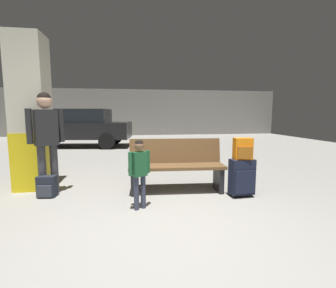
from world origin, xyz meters
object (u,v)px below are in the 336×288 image
object	(u,v)px
structural_pillar	(31,114)
backpack_dark_floor	(47,187)
bench	(176,165)
parked_car_far	(79,127)
backpack_bright	(243,149)
child	(139,167)
adult	(46,132)
suitcase	(242,177)

from	to	relation	value
structural_pillar	backpack_dark_floor	distance (m)	1.34
structural_pillar	bench	size ratio (longest dim) A/B	1.63
structural_pillar	parked_car_far	world-z (taller)	structural_pillar
bench	parked_car_far	bearing A→B (deg)	114.21
backpack_bright	parked_car_far	size ratio (longest dim) A/B	0.08
structural_pillar	backpack_bright	distance (m)	3.63
child	adult	size ratio (longest dim) A/B	0.59
adult	suitcase	bearing A→B (deg)	-10.91
structural_pillar	child	xyz separation A→B (m)	(1.81, -1.29, -0.72)
structural_pillar	backpack_dark_floor	size ratio (longest dim) A/B	7.81
backpack_bright	parked_car_far	xyz separation A→B (m)	(-3.78, 6.69, 0.03)
bench	adult	distance (m)	2.19
backpack_bright	parked_car_far	distance (m)	7.69
bench	child	world-z (taller)	child
adult	parked_car_far	world-z (taller)	adult
bench	parked_car_far	size ratio (longest dim) A/B	0.38
child	suitcase	bearing A→B (deg)	9.61
suitcase	backpack_bright	size ratio (longest dim) A/B	1.78
suitcase	adult	world-z (taller)	adult
backpack_bright	child	distance (m)	1.66
structural_pillar	suitcase	world-z (taller)	structural_pillar
suitcase	adult	xyz separation A→B (m)	(-3.09, 0.60, 0.70)
backpack_bright	child	world-z (taller)	child
bench	structural_pillar	bearing A→B (deg)	167.24
structural_pillar	backpack_dark_floor	world-z (taller)	structural_pillar
adult	backpack_dark_floor	xyz separation A→B (m)	(0.01, -0.16, -0.86)
suitcase	parked_car_far	xyz separation A→B (m)	(-3.78, 6.69, 0.48)
child	bench	bearing A→B (deg)	48.15
backpack_bright	parked_car_far	world-z (taller)	parked_car_far
structural_pillar	suitcase	size ratio (longest dim) A/B	4.40
backpack_dark_floor	parked_car_far	xyz separation A→B (m)	(-0.71, 6.25, 0.64)
bench	backpack_bright	xyz separation A→B (m)	(0.98, -0.45, 0.33)
suitcase	backpack_bright	bearing A→B (deg)	-153.76
backpack_bright	child	bearing A→B (deg)	-170.40
parked_car_far	child	bearing A→B (deg)	-72.84
structural_pillar	bench	bearing A→B (deg)	-12.76
child	structural_pillar	bearing A→B (deg)	144.61
structural_pillar	adult	size ratio (longest dim) A/B	1.60
child	adult	world-z (taller)	adult
backpack_dark_floor	adult	bearing A→B (deg)	94.31
backpack_dark_floor	structural_pillar	bearing A→B (deg)	122.91
suitcase	backpack_bright	distance (m)	0.45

